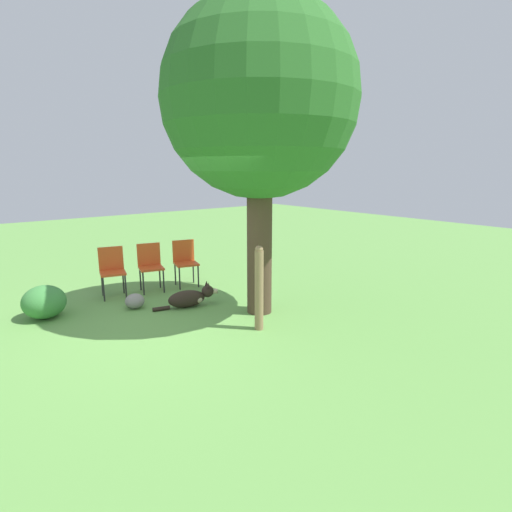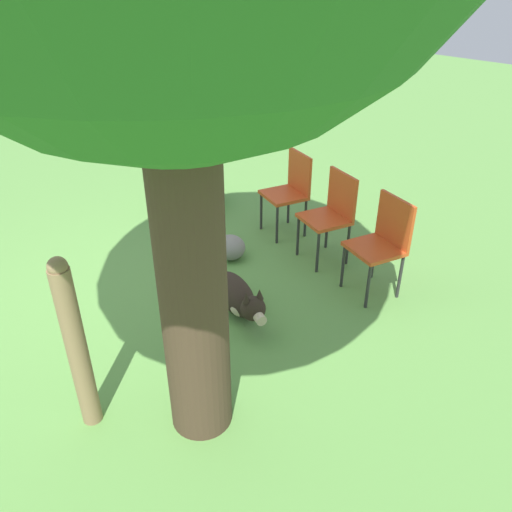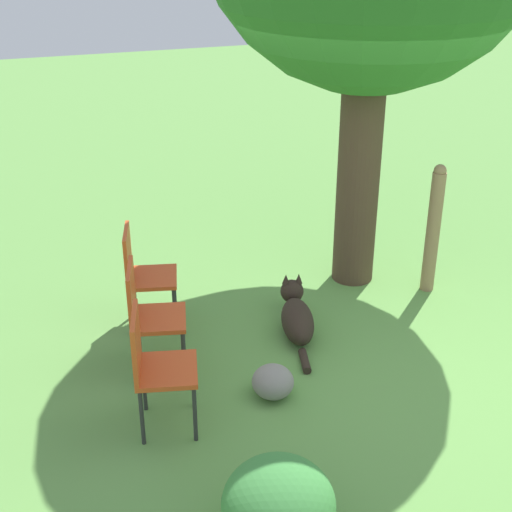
{
  "view_description": "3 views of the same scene",
  "coord_description": "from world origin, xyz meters",
  "px_view_note": "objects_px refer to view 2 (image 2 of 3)",
  "views": [
    {
      "loc": [
        5.19,
        -2.72,
        2.35
      ],
      "look_at": [
        0.31,
        1.17,
        0.97
      ],
      "focal_mm": 28.0,
      "sensor_mm": 36.0,
      "label": 1
    },
    {
      "loc": [
        1.55,
        3.31,
        2.67
      ],
      "look_at": [
        -0.81,
        0.56,
        0.55
      ],
      "focal_mm": 35.0,
      "sensor_mm": 36.0,
      "label": 2
    },
    {
      "loc": [
        -2.81,
        -4.42,
        3.31
      ],
      "look_at": [
        -0.96,
        0.71,
        0.69
      ],
      "focal_mm": 50.0,
      "sensor_mm": 36.0,
      "label": 3
    }
  ],
  "objects_px": {
    "red_chair_1": "(332,211)",
    "red_chair_2": "(383,239)",
    "fence_post": "(76,345)",
    "dog": "(238,297)",
    "red_chair_0": "(290,188)"
  },
  "relations": [
    {
      "from": "dog",
      "to": "fence_post",
      "type": "height_order",
      "value": "fence_post"
    },
    {
      "from": "dog",
      "to": "fence_post",
      "type": "xyz_separation_m",
      "value": [
        1.51,
        0.3,
        0.48
      ]
    },
    {
      "from": "fence_post",
      "to": "red_chair_0",
      "type": "distance_m",
      "value": 3.14
    },
    {
      "from": "red_chair_0",
      "to": "red_chair_2",
      "type": "bearing_deg",
      "value": 95.57
    },
    {
      "from": "fence_post",
      "to": "red_chair_0",
      "type": "height_order",
      "value": "fence_post"
    },
    {
      "from": "dog",
      "to": "red_chair_1",
      "type": "bearing_deg",
      "value": 110.77
    },
    {
      "from": "fence_post",
      "to": "red_chair_2",
      "type": "bearing_deg",
      "value": 174.33
    },
    {
      "from": "dog",
      "to": "fence_post",
      "type": "distance_m",
      "value": 1.61
    },
    {
      "from": "red_chair_1",
      "to": "red_chair_2",
      "type": "bearing_deg",
      "value": 95.57
    },
    {
      "from": "dog",
      "to": "red_chair_0",
      "type": "height_order",
      "value": "red_chair_0"
    },
    {
      "from": "fence_post",
      "to": "red_chair_1",
      "type": "relative_size",
      "value": 1.38
    },
    {
      "from": "fence_post",
      "to": "red_chair_1",
      "type": "height_order",
      "value": "fence_post"
    },
    {
      "from": "fence_post",
      "to": "dog",
      "type": "bearing_deg",
      "value": -168.81
    },
    {
      "from": "red_chair_2",
      "to": "fence_post",
      "type": "bearing_deg",
      "value": 8.24
    },
    {
      "from": "dog",
      "to": "red_chair_0",
      "type": "bearing_deg",
      "value": 135.49
    }
  ]
}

